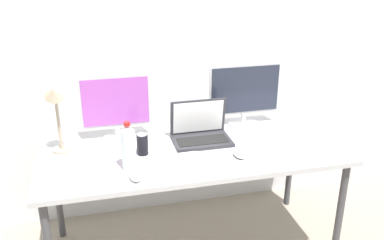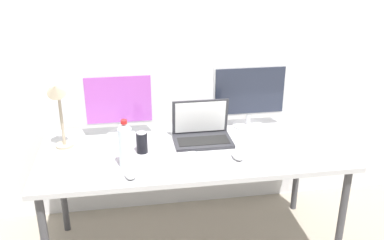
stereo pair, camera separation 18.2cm
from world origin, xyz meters
The scene contains 11 objects.
wall_back centered at (0.00, 0.59, 1.30)m, with size 7.00×0.08×2.60m, color silver.
work_desk centered at (0.00, 0.00, 0.68)m, with size 1.80×0.80×0.74m.
monitor_left centered at (-0.42, 0.25, 0.96)m, with size 0.43×0.17×0.40m.
monitor_center centered at (0.42, 0.27, 0.96)m, with size 0.48×0.20×0.42m.
laptop_silver centered at (0.08, 0.10, 0.80)m, with size 0.35×0.23×0.25m.
keyboard_main centered at (-0.19, -0.16, 0.75)m, with size 0.39×0.14×0.02m, color #B2B2B7.
mouse_by_keyboard centered at (-0.37, -0.29, 0.76)m, with size 0.06×0.11×0.04m, color silver.
mouse_by_laptop centered at (0.24, -0.18, 0.76)m, with size 0.06×0.11×0.03m, color silver.
water_bottle centered at (-0.39, -0.17, 0.87)m, with size 0.08×0.08×0.28m.
soda_can_near_keyboard centered at (-0.30, -0.01, 0.80)m, with size 0.07×0.07×0.13m.
desk_lamp centered at (-0.76, 0.10, 1.04)m, with size 0.11×0.18×0.44m.
Camera 1 is at (-0.54, -2.24, 1.87)m, focal length 40.00 mm.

